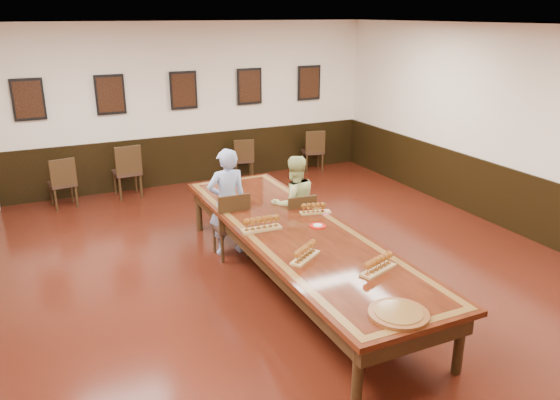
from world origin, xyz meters
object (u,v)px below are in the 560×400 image
person_woman (294,204)px  conference_table (297,241)px  spare_chair_b (127,170)px  spare_chair_a (62,182)px  carved_platter (398,314)px  spare_chair_c (243,158)px  chair_man (230,224)px  chair_woman (297,223)px  person_man (227,202)px  spare_chair_d (313,150)px

person_woman → conference_table: size_ratio=0.29×
spare_chair_b → conference_table: spare_chair_b is taller
spare_chair_a → spare_chair_b: size_ratio=0.91×
carved_platter → person_woman: bearing=80.1°
spare_chair_c → conference_table: (-1.15, -4.73, 0.17)m
chair_man → person_woman: bearing=169.4°
chair_woman → spare_chair_b: bearing=-61.6°
spare_chair_c → chair_man: bearing=80.5°
carved_platter → person_man: bearing=95.8°
spare_chair_a → person_man: bearing=113.8°
spare_chair_d → carved_platter: (-2.87, -6.88, 0.31)m
chair_man → conference_table: 1.29m
spare_chair_a → person_man: person_man is taller
spare_chair_a → spare_chair_d: size_ratio=1.01×
chair_woman → spare_chair_c: size_ratio=1.05×
chair_woman → spare_chair_c: bearing=-97.3°
spare_chair_a → carved_platter: size_ratio=1.66×
spare_chair_a → spare_chair_b: spare_chair_b is taller
chair_man → spare_chair_a: 3.84m
conference_table → spare_chair_b: bearing=105.7°
spare_chair_d → conference_table: spare_chair_d is taller
conference_table → person_man: bearing=109.2°
spare_chair_c → person_man: bearing=79.9°
spare_chair_c → person_man: 3.80m
person_man → spare_chair_b: bearing=-74.1°
person_woman → chair_woman: bearing=90.0°
chair_man → chair_woman: 0.96m
spare_chair_c → carved_platter: (-1.25, -6.95, 0.33)m
carved_platter → chair_woman: bearing=79.9°
chair_man → carved_platter: chair_man is taller
person_woman → chair_man: bearing=-9.3°
conference_table → carved_platter: 2.22m
chair_man → chair_woman: chair_man is taller
spare_chair_a → person_woman: person_woman is taller
spare_chair_b → chair_woman: bearing=111.7°
chair_woman → spare_chair_b: 4.07m
carved_platter → chair_man: bearing=96.0°
spare_chair_c → person_woman: bearing=94.5°
spare_chair_c → conference_table: 4.88m
spare_chair_a → spare_chair_d: 5.24m
chair_woman → person_man: (-0.91, 0.40, 0.33)m
spare_chair_a → spare_chair_d: (5.23, 0.20, -0.00)m
spare_chair_b → carved_platter: size_ratio=1.82×
spare_chair_a → conference_table: spare_chair_a is taller
conference_table → carved_platter: (-0.10, -2.21, 0.16)m
conference_table → spare_chair_d: bearing=59.3°
spare_chair_d → spare_chair_b: bearing=15.1°
spare_chair_a → carved_platter: 7.10m
person_woman → carved_platter: (-0.56, -3.21, 0.05)m
spare_chair_d → person_man: (-3.23, -3.37, 0.32)m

